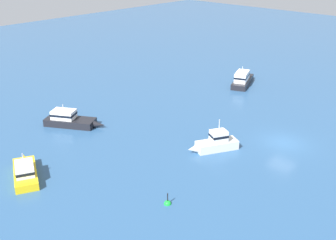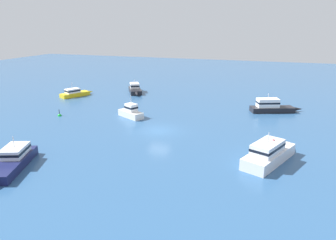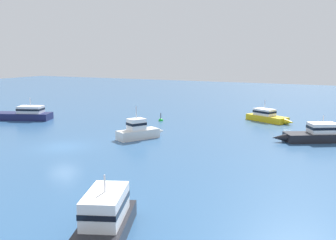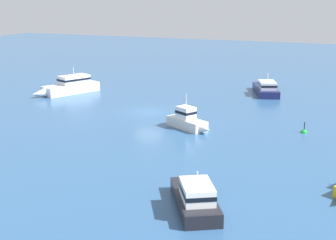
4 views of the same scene
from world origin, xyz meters
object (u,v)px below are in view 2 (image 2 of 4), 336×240
at_px(channel_buoy, 60,116).
at_px(cabin_cruiser_2, 11,161).
at_px(cabin_cruiser_3, 75,93).
at_px(powerboat, 135,89).
at_px(powerboat_1, 130,112).
at_px(cabin_cruiser_1, 272,107).
at_px(cabin_cruiser, 270,153).

bearing_deg(channel_buoy, cabin_cruiser_2, -156.77).
height_order(cabin_cruiser_2, cabin_cruiser_3, cabin_cruiser_2).
bearing_deg(powerboat, channel_buoy, -41.64).
bearing_deg(cabin_cruiser_3, cabin_cruiser_2, -129.75).
xyz_separation_m(cabin_cruiser_2, powerboat_1, (17.98, -2.99, 0.06)).
distance_m(cabin_cruiser_1, cabin_cruiser_3, 33.17).
bearing_deg(cabin_cruiser_3, cabin_cruiser_1, -62.96).
distance_m(powerboat, powerboat_1, 16.04).
relative_size(cabin_cruiser_2, powerboat_1, 1.70).
distance_m(cabin_cruiser_2, powerboat_1, 18.23).
height_order(powerboat_1, cabin_cruiser_3, powerboat_1).
height_order(powerboat, channel_buoy, powerboat).
xyz_separation_m(cabin_cruiser_2, channel_buoy, (15.25, 6.54, -0.64)).
distance_m(cabin_cruiser, powerboat_1, 20.74).
bearing_deg(cabin_cruiser_2, cabin_cruiser_1, 120.99).
relative_size(powerboat, channel_buoy, 5.30).
height_order(cabin_cruiser_2, channel_buoy, cabin_cruiser_2).
xyz_separation_m(powerboat, cabin_cruiser_3, (-6.27, 8.76, -0.08)).
distance_m(powerboat, channel_buoy, 17.94).
bearing_deg(cabin_cruiser_3, channel_buoy, -128.71).
bearing_deg(powerboat_1, cabin_cruiser_2, 108.73).
height_order(cabin_cruiser_1, powerboat, cabin_cruiser_1).
relative_size(cabin_cruiser_2, channel_buoy, 6.86).
bearing_deg(cabin_cruiser_2, cabin_cruiser_3, -176.73).
height_order(cabin_cruiser, channel_buoy, cabin_cruiser).
relative_size(cabin_cruiser_2, cabin_cruiser_3, 1.37).
distance_m(cabin_cruiser_2, channel_buoy, 16.60).
bearing_deg(cabin_cruiser_2, powerboat_1, 149.82).
xyz_separation_m(cabin_cruiser_2, powerboat, (32.83, 3.08, 0.02)).
height_order(cabin_cruiser_2, powerboat_1, powerboat_1).
bearing_deg(cabin_cruiser, powerboat, 68.71).
height_order(cabin_cruiser, cabin_cruiser_2, cabin_cruiser).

